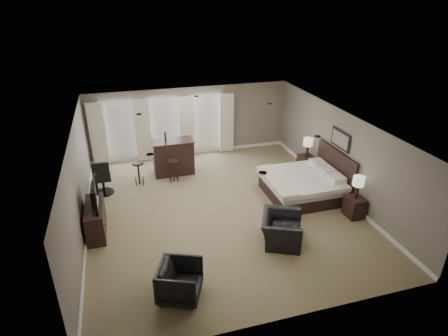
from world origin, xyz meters
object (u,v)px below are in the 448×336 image
object	(u,v)px
bar_stool_left	(139,173)
nightstand_far	(306,164)
tv	(93,203)
lamp_near	(358,188)
bar_counter	(173,157)
armchair_far	(180,280)
bar_stool_right	(174,171)
desk_chair	(102,177)
nightstand_near	(354,207)
dresser	(96,219)
armchair_near	(282,225)
lamp_far	(308,147)
bed	(303,175)

from	to	relation	value
bar_stool_left	nightstand_far	bearing A→B (deg)	-7.35
nightstand_far	tv	distance (m)	7.16
lamp_near	bar_stool_left	distance (m)	6.72
nightstand_far	bar_counter	distance (m)	4.59
armchair_far	bar_stool_right	bearing A→B (deg)	14.83
bar_stool_left	bar_counter	bearing A→B (deg)	22.56
tv	desk_chair	world-z (taller)	desk_chair
nightstand_near	tv	size ratio (longest dim) A/B	0.52
dresser	bar_stool_left	world-z (taller)	dresser
nightstand_near	armchair_near	bearing A→B (deg)	-168.05
tv	bar_counter	bearing A→B (deg)	-40.31
lamp_near	bar_stool_left	size ratio (longest dim) A/B	0.83
armchair_far	dresser	bearing A→B (deg)	53.39
armchair_far	bar_counter	size ratio (longest dim) A/B	0.62
lamp_near	bar_stool_left	xyz separation A→B (m)	(-5.63, 3.63, -0.52)
bar_counter	bar_stool_left	size ratio (longest dim) A/B	1.78
desk_chair	dresser	bearing A→B (deg)	84.96
nightstand_near	bar_counter	bearing A→B (deg)	136.84
nightstand_far	tv	bearing A→B (deg)	-165.98
nightstand_far	lamp_far	world-z (taller)	lamp_far
nightstand_near	armchair_near	size ratio (longest dim) A/B	0.52
nightstand_near	desk_chair	size ratio (longest dim) A/B	0.51
armchair_far	bar_stool_left	size ratio (longest dim) A/B	1.10
nightstand_far	lamp_far	bearing A→B (deg)	0.00
armchair_near	nightstand_near	bearing A→B (deg)	-52.75
lamp_near	bar_stool_right	size ratio (longest dim) A/B	0.87
bed	bar_stool_right	size ratio (longest dim) A/B	2.92
armchair_far	bar_stool_right	world-z (taller)	armchair_far
dresser	bar_counter	xyz separation A→B (m)	(2.51, 2.96, 0.20)
nightstand_far	bar_stool_left	size ratio (longest dim) A/B	0.79
tv	armchair_far	world-z (taller)	tv
nightstand_near	lamp_far	world-z (taller)	lamp_far
tv	bar_stool_right	xyz separation A→B (m)	(2.41, 2.37, -0.51)
armchair_far	bed	bearing A→B (deg)	-31.57
bed	tv	size ratio (longest dim) A/B	1.98
nightstand_near	tv	bearing A→B (deg)	170.39
lamp_near	bar_counter	world-z (taller)	lamp_near
bar_stool_right	lamp_far	bearing A→B (deg)	-8.04
dresser	bar_stool_right	bearing A→B (deg)	44.45
nightstand_far	lamp_near	size ratio (longest dim) A/B	0.95
lamp_near	armchair_near	distance (m)	2.54
tv	bar_stool_left	distance (m)	2.82
dresser	desk_chair	world-z (taller)	desk_chair
tv	armchair_far	size ratio (longest dim) A/B	1.29
tv	bar_counter	distance (m)	3.89
dresser	desk_chair	xyz separation A→B (m)	(0.17, 2.14, 0.17)
bed	bar_counter	xyz separation A→B (m)	(-3.52, 2.68, -0.09)
armchair_near	bar_stool_right	xyz separation A→B (m)	(-2.06, 4.05, -0.11)
bed	lamp_near	xyz separation A→B (m)	(0.89, -1.45, 0.21)
nightstand_near	nightstand_far	distance (m)	2.90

